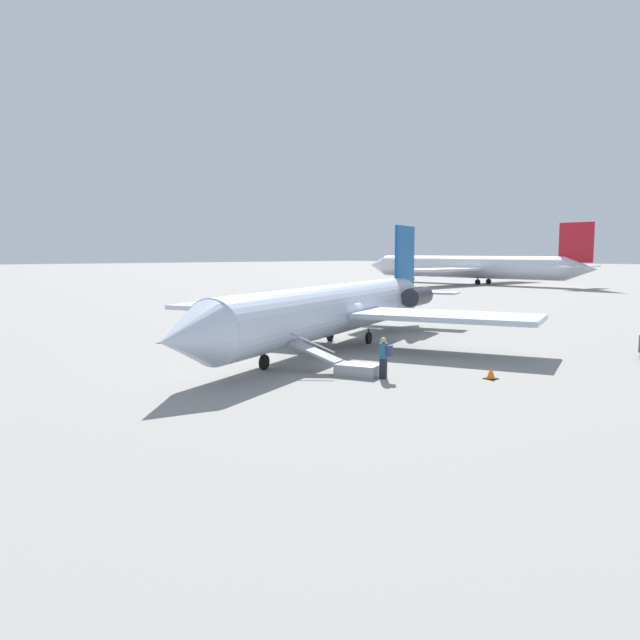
{
  "coord_description": "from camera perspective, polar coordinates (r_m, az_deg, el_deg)",
  "views": [
    {
      "loc": [
        23.53,
        24.87,
        5.19
      ],
      "look_at": [
        2.84,
        2.06,
        1.91
      ],
      "focal_mm": 35.0,
      "sensor_mm": 36.0,
      "label": 1
    }
  ],
  "objects": [
    {
      "name": "boarding_stairs",
      "position": [
        26.87,
        2.66,
        -4.24
      ],
      "size": [
        2.44,
        4.1,
        1.76
      ],
      "rotation": [
        0.0,
        0.0,
        -1.19
      ],
      "color": "#99999E",
      "rests_on": "ground"
    },
    {
      "name": "airplane_main",
      "position": [
        35.24,
        1.85,
        1.13
      ],
      "size": [
        28.13,
        21.84,
        7.18
      ],
      "rotation": [
        0.0,
        0.0,
        0.38
      ],
      "color": "silver",
      "rests_on": "ground"
    },
    {
      "name": "ground_plane",
      "position": [
        34.63,
        1.19,
        -2.54
      ],
      "size": [
        600.0,
        600.0,
        0.0
      ],
      "primitive_type": "plane",
      "color": "gray"
    },
    {
      "name": "passenger",
      "position": [
        26.05,
        5.89,
        -3.2
      ],
      "size": [
        0.44,
        0.57,
        1.74
      ],
      "rotation": [
        0.0,
        0.0,
        -1.19
      ],
      "color": "#23232D",
      "rests_on": "ground"
    },
    {
      "name": "traffic_cone_near_stairs",
      "position": [
        26.95,
        15.36,
        -4.72
      ],
      "size": [
        0.48,
        0.48,
        0.53
      ],
      "color": "black",
      "rests_on": "ground"
    },
    {
      "name": "airplane_taxiing_distant",
      "position": [
        110.44,
        13.54,
        4.75
      ],
      "size": [
        33.79,
        44.7,
        9.86
      ],
      "rotation": [
        0.0,
        0.0,
        4.73
      ],
      "color": "silver",
      "rests_on": "ground"
    }
  ]
}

